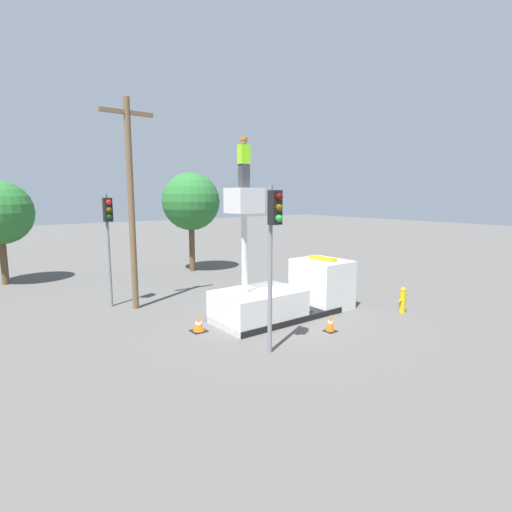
{
  "coord_description": "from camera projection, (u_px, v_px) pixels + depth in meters",
  "views": [
    {
      "loc": [
        -10.05,
        -11.79,
        4.88
      ],
      "look_at": [
        -2.04,
        -1.3,
        2.85
      ],
      "focal_mm": 28.0,
      "sensor_mm": 36.0,
      "label": 1
    }
  ],
  "objects": [
    {
      "name": "traffic_light_pole",
      "position": [
        273.0,
        236.0,
        11.82
      ],
      "size": [
        0.34,
        0.57,
        5.16
      ],
      "color": "gray",
      "rests_on": "ground"
    },
    {
      "name": "tree_right_bg",
      "position": [
        191.0,
        202.0,
        25.11
      ],
      "size": [
        3.62,
        3.62,
        6.26
      ],
      "color": "brown",
      "rests_on": "ground"
    },
    {
      "name": "utility_pole",
      "position": [
        131.0,
        199.0,
        16.6
      ],
      "size": [
        2.2,
        0.26,
        8.77
      ],
      "color": "brown",
      "rests_on": "ground"
    },
    {
      "name": "traffic_cone_curbside",
      "position": [
        330.0,
        323.0,
        14.33
      ],
      "size": [
        0.4,
        0.4,
        0.64
      ],
      "color": "black",
      "rests_on": "ground"
    },
    {
      "name": "worker",
      "position": [
        244.0,
        163.0,
        14.16
      ],
      "size": [
        0.4,
        0.26,
        1.75
      ],
      "color": "#38383D",
      "rests_on": "bucket_truck"
    },
    {
      "name": "traffic_cone_rear",
      "position": [
        199.0,
        324.0,
        14.34
      ],
      "size": [
        0.53,
        0.53,
        0.57
      ],
      "color": "black",
      "rests_on": "ground"
    },
    {
      "name": "fire_hydrant",
      "position": [
        403.0,
        300.0,
        16.58
      ],
      "size": [
        0.5,
        0.26,
        1.08
      ],
      "color": "gold",
      "rests_on": "ground"
    },
    {
      "name": "ground_plane",
      "position": [
        277.0,
        317.0,
        16.03
      ],
      "size": [
        120.0,
        120.0,
        0.0
      ],
      "primitive_type": "plane",
      "color": "#565451"
    },
    {
      "name": "traffic_light_across",
      "position": [
        108.0,
        228.0,
        16.98
      ],
      "size": [
        0.34,
        0.57,
        4.9
      ],
      "color": "gray",
      "rests_on": "ground"
    },
    {
      "name": "bucket_truck",
      "position": [
        287.0,
        293.0,
        16.22
      ],
      "size": [
        6.1,
        2.33,
        5.12
      ],
      "color": "black",
      "rests_on": "ground"
    }
  ]
}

